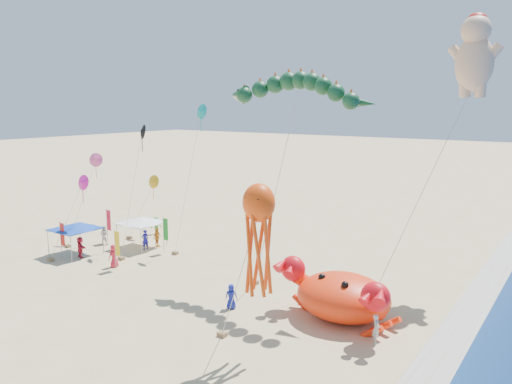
{
  "coord_description": "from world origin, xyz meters",
  "views": [
    {
      "loc": [
        17.54,
        -26.4,
        12.56
      ],
      "look_at": [
        -2.0,
        2.0,
        6.5
      ],
      "focal_mm": 35.0,
      "sensor_mm": 36.0,
      "label": 1
    }
  ],
  "objects_px": {
    "cherub_kite": "(475,53)",
    "canopy_blue": "(75,227)",
    "dragon_kite": "(294,95)",
    "crab_inflatable": "(342,295)",
    "canopy_white": "(141,221)",
    "octopus_kite": "(259,231)"
  },
  "relations": [
    {
      "from": "crab_inflatable",
      "to": "canopy_white",
      "type": "bearing_deg",
      "value": 169.73
    },
    {
      "from": "cherub_kite",
      "to": "canopy_white",
      "type": "distance_m",
      "value": 29.46
    },
    {
      "from": "octopus_kite",
      "to": "canopy_white",
      "type": "height_order",
      "value": "octopus_kite"
    },
    {
      "from": "octopus_kite",
      "to": "cherub_kite",
      "type": "bearing_deg",
      "value": 71.26
    },
    {
      "from": "octopus_kite",
      "to": "canopy_white",
      "type": "bearing_deg",
      "value": 152.26
    },
    {
      "from": "octopus_kite",
      "to": "dragon_kite",
      "type": "bearing_deg",
      "value": 110.58
    },
    {
      "from": "canopy_white",
      "to": "dragon_kite",
      "type": "bearing_deg",
      "value": -4.09
    },
    {
      "from": "cherub_kite",
      "to": "octopus_kite",
      "type": "distance_m",
      "value": 20.29
    },
    {
      "from": "octopus_kite",
      "to": "canopy_blue",
      "type": "bearing_deg",
      "value": 166.1
    },
    {
      "from": "canopy_white",
      "to": "octopus_kite",
      "type": "bearing_deg",
      "value": -27.74
    },
    {
      "from": "canopy_blue",
      "to": "canopy_white",
      "type": "distance_m",
      "value": 5.56
    },
    {
      "from": "crab_inflatable",
      "to": "canopy_white",
      "type": "height_order",
      "value": "crab_inflatable"
    },
    {
      "from": "crab_inflatable",
      "to": "dragon_kite",
      "type": "bearing_deg",
      "value": 151.92
    },
    {
      "from": "octopus_kite",
      "to": "crab_inflatable",
      "type": "bearing_deg",
      "value": 76.15
    },
    {
      "from": "dragon_kite",
      "to": "octopus_kite",
      "type": "xyz_separation_m",
      "value": [
        3.42,
        -9.12,
        -6.67
      ]
    },
    {
      "from": "dragon_kite",
      "to": "cherub_kite",
      "type": "height_order",
      "value": "cherub_kite"
    },
    {
      "from": "dragon_kite",
      "to": "octopus_kite",
      "type": "bearing_deg",
      "value": -69.42
    },
    {
      "from": "cherub_kite",
      "to": "canopy_white",
      "type": "xyz_separation_m",
      "value": [
        -25.31,
        -6.77,
        -13.47
      ]
    },
    {
      "from": "cherub_kite",
      "to": "canopy_blue",
      "type": "height_order",
      "value": "cherub_kite"
    },
    {
      "from": "canopy_blue",
      "to": "canopy_white",
      "type": "xyz_separation_m",
      "value": [
        2.96,
        4.71,
        -0.0
      ]
    },
    {
      "from": "canopy_white",
      "to": "cherub_kite",
      "type": "bearing_deg",
      "value": 14.97
    },
    {
      "from": "dragon_kite",
      "to": "canopy_blue",
      "type": "bearing_deg",
      "value": -169.44
    }
  ]
}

